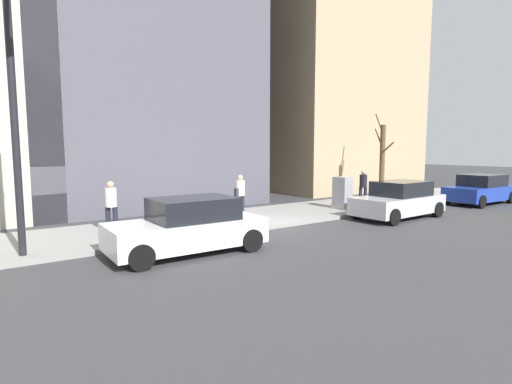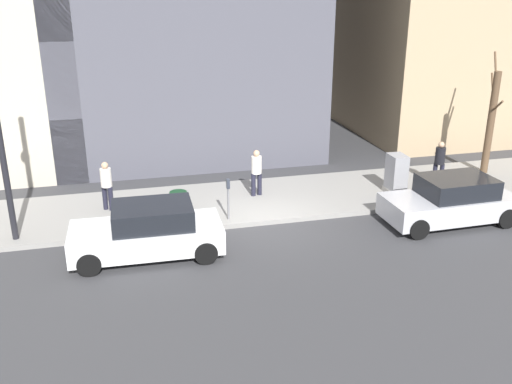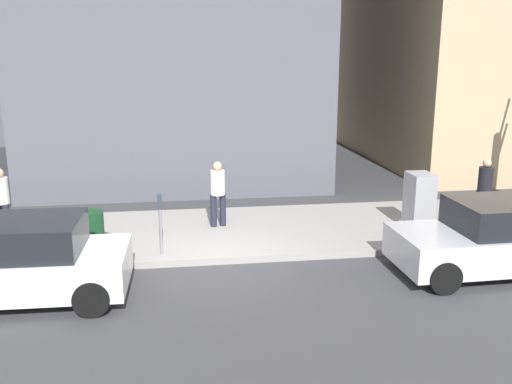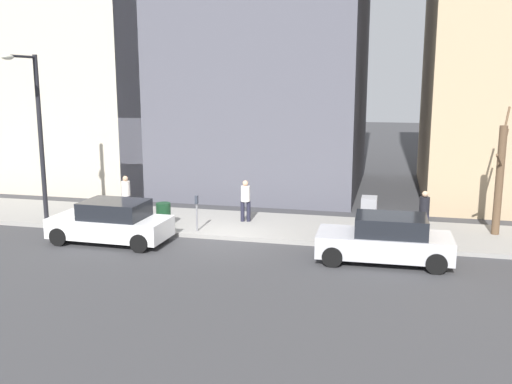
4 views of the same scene
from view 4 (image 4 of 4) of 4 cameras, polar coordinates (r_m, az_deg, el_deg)
name	(u,v)px [view 4 (image 4 of 4)]	position (r m, az deg, el deg)	size (l,w,h in m)	color
ground_plane	(223,240)	(20.77, -3.32, -4.82)	(120.00, 120.00, 0.00)	#38383A
sidewalk	(238,225)	(22.60, -1.85, -3.28)	(4.00, 36.00, 0.15)	gray
parked_car_silver	(386,240)	(18.59, 12.83, -4.66)	(2.00, 4.24, 1.52)	#B7B7BC
parked_car_white	(111,222)	(20.91, -14.25, -2.96)	(2.02, 4.24, 1.52)	white
parking_meter	(197,209)	(21.29, -5.95, -1.75)	(0.14, 0.10, 1.35)	slate
utility_box	(369,217)	(20.98, 11.20, -2.46)	(0.83, 0.61, 1.43)	#A8A399
streetlamp	(36,125)	(23.61, -21.18, 6.30)	(1.97, 0.32, 6.50)	black
bare_tree	(500,178)	(22.31, 23.18, 1.29)	(1.68, 0.65, 4.62)	brown
trash_bin	(163,214)	(22.32, -9.24, -2.22)	(0.56, 0.56, 0.90)	#14381E
pedestrian_near_meter	(424,211)	(21.36, 16.47, -1.81)	(0.36, 0.36, 1.66)	#1E1E2D
pedestrian_midblock	(245,198)	(22.61, -1.06, -0.64)	(0.36, 0.40, 1.66)	#1E1E2D
pedestrian_far_corner	(126,193)	(24.27, -12.87, -0.10)	(0.36, 0.36, 1.66)	#1E1E2D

